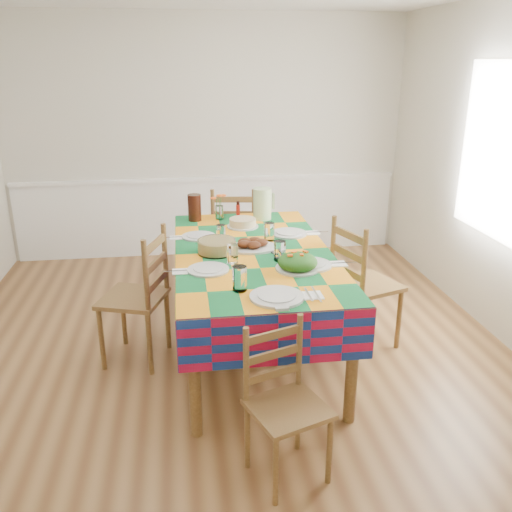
{
  "coord_description": "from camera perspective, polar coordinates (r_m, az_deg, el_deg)",
  "views": [
    {
      "loc": [
        -0.31,
        -3.73,
        2.19
      ],
      "look_at": [
        0.22,
        0.05,
        0.81
      ],
      "focal_mm": 38.0,
      "sensor_mm": 36.0,
      "label": 1
    }
  ],
  "objects": [
    {
      "name": "window_right",
      "position": [
        4.81,
        24.39,
        9.91
      ],
      "size": [
        0.0,
        1.4,
        1.4
      ],
      "primitive_type": "plane",
      "rotation": [
        0.0,
        -1.57,
        0.0
      ],
      "color": "white",
      "rests_on": "room"
    },
    {
      "name": "salad_platter",
      "position": [
        3.71,
        4.4,
        -0.71
      ],
      "size": [
        0.3,
        0.3,
        0.13
      ],
      "color": "silver",
      "rests_on": "dining_table"
    },
    {
      "name": "hot_sauce",
      "position": [
        4.94,
        -1.9,
        4.92
      ],
      "size": [
        0.04,
        0.04,
        0.15
      ],
      "primitive_type": "cylinder",
      "color": "red",
      "rests_on": "dining_table"
    },
    {
      "name": "setting_near_head",
      "position": [
        3.3,
        0.88,
        -3.58
      ],
      "size": [
        0.54,
        0.36,
        0.16
      ],
      "color": "silver",
      "rests_on": "dining_table"
    },
    {
      "name": "name_card",
      "position": [
        3.12,
        2.77,
        -5.6
      ],
      "size": [
        0.08,
        0.03,
        0.02
      ],
      "primitive_type": "cube",
      "color": "silver",
      "rests_on": "dining_table"
    },
    {
      "name": "chair_far",
      "position": [
        5.46,
        -2.3,
        1.96
      ],
      "size": [
        0.52,
        0.5,
        1.04
      ],
      "rotation": [
        0.0,
        0.0,
        3.0
      ],
      "color": "brown",
      "rests_on": "room"
    },
    {
      "name": "setting_right_far",
      "position": [
        4.41,
        2.84,
        2.48
      ],
      "size": [
        0.56,
        0.32,
        0.14
      ],
      "rotation": [
        0.0,
        0.0,
        -1.57
      ],
      "color": "silver",
      "rests_on": "dining_table"
    },
    {
      "name": "cake",
      "position": [
        4.66,
        -1.42,
        3.49
      ],
      "size": [
        0.27,
        0.27,
        0.07
      ],
      "color": "silver",
      "rests_on": "dining_table"
    },
    {
      "name": "chair_right",
      "position": [
        4.37,
        11.05,
        -3.01
      ],
      "size": [
        0.57,
        0.58,
        1.05
      ],
      "rotation": [
        0.0,
        0.0,
        1.9
      ],
      "color": "brown",
      "rests_on": "room"
    },
    {
      "name": "room",
      "position": [
        3.84,
        -3.13,
        7.21
      ],
      "size": [
        4.58,
        5.08,
        2.78
      ],
      "color": "brown",
      "rests_on": "ground"
    },
    {
      "name": "pasta_bowl",
      "position": [
        4.03,
        -4.15,
        1.02
      ],
      "size": [
        0.29,
        0.29,
        0.1
      ],
      "color": "white",
      "rests_on": "dining_table"
    },
    {
      "name": "wainscot",
      "position": [
        6.45,
        -4.94,
        4.48
      ],
      "size": [
        4.41,
        0.06,
        0.92
      ],
      "color": "white",
      "rests_on": "room"
    },
    {
      "name": "chair_near",
      "position": [
        3.04,
        3.02,
        -15.35
      ],
      "size": [
        0.49,
        0.48,
        0.88
      ],
      "rotation": [
        0.0,
        0.0,
        0.35
      ],
      "color": "brown",
      "rests_on": "room"
    },
    {
      "name": "chair_left",
      "position": [
        4.16,
        -12.2,
        -4.33
      ],
      "size": [
        0.56,
        0.58,
        1.05
      ],
      "rotation": [
        0.0,
        0.0,
        -1.89
      ],
      "color": "brown",
      "rests_on": "room"
    },
    {
      "name": "flower_vase",
      "position": [
        4.88,
        -3.9,
        5.0
      ],
      "size": [
        0.15,
        0.12,
        0.24
      ],
      "color": "white",
      "rests_on": "dining_table"
    },
    {
      "name": "setting_left_far",
      "position": [
        4.37,
        -5.32,
        2.21
      ],
      "size": [
        0.5,
        0.3,
        0.13
      ],
      "rotation": [
        0.0,
        0.0,
        1.57
      ],
      "color": "silver",
      "rests_on": "dining_table"
    },
    {
      "name": "setting_right_near",
      "position": [
        3.82,
        4.65,
        -0.36
      ],
      "size": [
        0.57,
        0.33,
        0.15
      ],
      "rotation": [
        0.0,
        0.0,
        -1.57
      ],
      "color": "silver",
      "rests_on": "dining_table"
    },
    {
      "name": "green_pitcher",
      "position": [
        4.87,
        0.66,
        5.52
      ],
      "size": [
        0.16,
        0.16,
        0.28
      ],
      "primitive_type": "cylinder",
      "color": "#BFDE9D",
      "rests_on": "dining_table"
    },
    {
      "name": "setting_left_near",
      "position": [
        3.74,
        -4.21,
        -0.8
      ],
      "size": [
        0.52,
        0.31,
        0.14
      ],
      "rotation": [
        0.0,
        0.0,
        1.57
      ],
      "color": "silver",
      "rests_on": "dining_table"
    },
    {
      "name": "tea_pitcher",
      "position": [
        4.86,
        -6.49,
        5.09
      ],
      "size": [
        0.12,
        0.12,
        0.24
      ],
      "primitive_type": "cylinder",
      "color": "black",
      "rests_on": "dining_table"
    },
    {
      "name": "serving_utensils",
      "position": [
        3.98,
        2.73,
        0.09
      ],
      "size": [
        0.16,
        0.35,
        0.01
      ],
      "color": "black",
      "rests_on": "dining_table"
    },
    {
      "name": "meat_platter",
      "position": [
        4.11,
        -0.45,
        1.17
      ],
      "size": [
        0.4,
        0.29,
        0.08
      ],
      "color": "silver",
      "rests_on": "dining_table"
    },
    {
      "name": "dining_table",
      "position": [
        4.1,
        -0.31,
        -0.72
      ],
      "size": [
        1.16,
        2.16,
        0.84
      ],
      "color": "brown",
      "rests_on": "room"
    }
  ]
}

